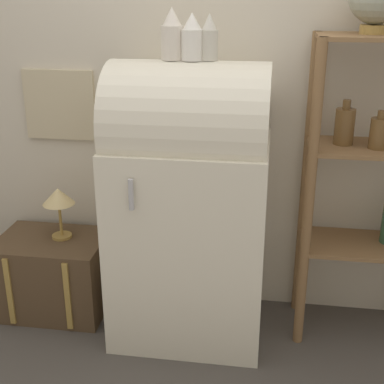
# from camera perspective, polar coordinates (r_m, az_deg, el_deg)

# --- Properties ---
(ground_plane) EXTENTS (12.00, 12.00, 0.00)m
(ground_plane) POSITION_cam_1_polar(r_m,az_deg,el_deg) (2.87, -0.99, -16.66)
(ground_plane) COLOR #4C4742
(wall_back) EXTENTS (7.00, 0.09, 2.70)m
(wall_back) POSITION_cam_1_polar(r_m,az_deg,el_deg) (2.87, 0.69, 12.93)
(wall_back) COLOR beige
(wall_back) RESTS_ON ground_plane
(refrigerator) EXTENTS (0.77, 0.66, 1.44)m
(refrigerator) POSITION_cam_1_polar(r_m,az_deg,el_deg) (2.70, -0.25, -1.03)
(refrigerator) COLOR silver
(refrigerator) RESTS_ON ground_plane
(suitcase_trunk) EXTENTS (0.60, 0.44, 0.44)m
(suitcase_trunk) POSITION_cam_1_polar(r_m,az_deg,el_deg) (3.19, -14.49, -8.46)
(suitcase_trunk) COLOR brown
(suitcase_trunk) RESTS_ON ground_plane
(shelf_unit) EXTENTS (0.63, 0.37, 1.56)m
(shelf_unit) POSITION_cam_1_polar(r_m,az_deg,el_deg) (2.77, 18.38, 1.80)
(shelf_unit) COLOR olive
(shelf_unit) RESTS_ON ground_plane
(vase_left) EXTENTS (0.10, 0.10, 0.23)m
(vase_left) POSITION_cam_1_polar(r_m,az_deg,el_deg) (2.54, -2.13, 16.35)
(vase_left) COLOR silver
(vase_left) RESTS_ON refrigerator
(vase_center) EXTENTS (0.10, 0.10, 0.21)m
(vase_center) POSITION_cam_1_polar(r_m,az_deg,el_deg) (2.52, 0.01, 16.07)
(vase_center) COLOR white
(vase_center) RESTS_ON refrigerator
(vase_right) EXTENTS (0.08, 0.08, 0.21)m
(vase_right) POSITION_cam_1_polar(r_m,az_deg,el_deg) (2.52, 1.86, 16.04)
(vase_right) COLOR beige
(vase_right) RESTS_ON refrigerator
(desk_lamp) EXTENTS (0.18, 0.18, 0.29)m
(desk_lamp) POSITION_cam_1_polar(r_m,az_deg,el_deg) (3.00, -14.06, -0.74)
(desk_lamp) COLOR #AD8942
(desk_lamp) RESTS_ON suitcase_trunk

